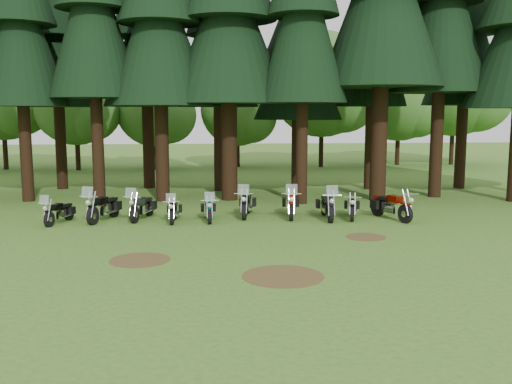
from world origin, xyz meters
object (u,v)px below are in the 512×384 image
motorcycle_0 (59,213)px  motorcycle_6 (291,205)px  motorcycle_8 (352,208)px  motorcycle_3 (173,211)px  motorcycle_2 (142,208)px  motorcycle_7 (327,207)px  motorcycle_9 (391,207)px  motorcycle_1 (103,208)px  motorcycle_4 (209,210)px  motorcycle_5 (246,205)px

motorcycle_0 → motorcycle_6: 9.25m
motorcycle_0 → motorcycle_8: motorcycle_0 is taller
motorcycle_3 → motorcycle_2: bearing=158.7°
motorcycle_3 → motorcycle_7: size_ratio=0.83×
motorcycle_2 → motorcycle_8: (8.57, -0.40, -0.04)m
motorcycle_2 → motorcycle_7: size_ratio=0.93×
motorcycle_8 → motorcycle_9: motorcycle_9 is taller
motorcycle_6 → motorcycle_1: bearing=-171.3°
motorcycle_1 → motorcycle_2: size_ratio=1.05×
motorcycle_0 → motorcycle_4: motorcycle_4 is taller
motorcycle_8 → motorcycle_1: bearing=-167.7°
motorcycle_9 → motorcycle_1: bearing=155.8°
motorcycle_2 → motorcycle_5: size_ratio=0.95×
motorcycle_5 → motorcycle_8: bearing=-0.3°
motorcycle_1 → motorcycle_0: bearing=-146.5°
motorcycle_3 → motorcycle_4: (1.40, 0.05, 0.01)m
motorcycle_4 → motorcycle_6: size_ratio=0.85×
motorcycle_7 → motorcycle_9: 2.57m
motorcycle_2 → motorcycle_7: 7.53m
motorcycle_2 → motorcycle_0: bearing=-153.8°
motorcycle_1 → motorcycle_4: size_ratio=1.15×
motorcycle_4 → motorcycle_7: size_ratio=0.85×
motorcycle_3 → motorcycle_9: size_ratio=0.85×
motorcycle_1 → motorcycle_9: bearing=15.9°
motorcycle_1 → motorcycle_8: 10.07m
motorcycle_1 → motorcycle_9: motorcycle_1 is taller
motorcycle_3 → motorcycle_8: size_ratio=0.96×
motorcycle_4 → motorcycle_9: motorcycle_4 is taller
motorcycle_5 → motorcycle_9: (5.80, -1.15, 0.01)m
motorcycle_0 → motorcycle_8: bearing=18.6°
motorcycle_0 → motorcycle_1: (1.63, 0.42, 0.09)m
motorcycle_4 → motorcycle_7: bearing=-2.3°
motorcycle_8 → motorcycle_9: bearing=-1.5°
motorcycle_4 → motorcycle_5: bearing=26.0°
motorcycle_4 → motorcycle_7: 4.81m
motorcycle_6 → motorcycle_8: 2.51m
motorcycle_2 → motorcycle_6: motorcycle_6 is taller
motorcycle_2 → motorcycle_9: 10.10m
motorcycle_3 → motorcycle_5: 3.10m
motorcycle_2 → motorcycle_4: size_ratio=1.09×
motorcycle_2 → motorcycle_7: bearing=11.6°
motorcycle_6 → motorcycle_5: bearing=177.3°
motorcycle_3 → motorcycle_4: size_ratio=0.97×
motorcycle_3 → motorcycle_7: bearing=2.0°
motorcycle_2 → motorcycle_9: bearing=10.8°
motorcycle_0 → motorcycle_7: 10.64m
motorcycle_9 → motorcycle_6: bearing=147.1°
motorcycle_6 → motorcycle_8: bearing=-2.7°
motorcycle_3 → motorcycle_8: bearing=2.7°
motorcycle_6 → motorcycle_7: 1.51m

